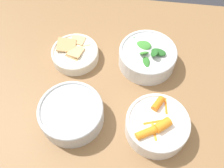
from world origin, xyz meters
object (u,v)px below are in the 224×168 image
Objects in this scene: bowl_cookies at (75,53)px; bowl_greens at (147,56)px; bowl_carrots at (157,125)px; bowl_beans_hotdog at (72,113)px.

bowl_greens is at bearing -178.31° from bowl_cookies.
bowl_greens is (0.04, -0.22, 0.00)m from bowl_carrots.
bowl_greens is 1.18× the size of bowl_cookies.
bowl_cookies is (0.26, -0.22, -0.01)m from bowl_carrots.
bowl_beans_hotdog is at bearing 48.96° from bowl_greens.
bowl_carrots is at bearing 140.53° from bowl_cookies.
bowl_carrots reaches higher than bowl_cookies.
bowl_greens reaches higher than bowl_cookies.
bowl_greens is 0.23m from bowl_cookies.
bowl_beans_hotdog is at bearing -1.22° from bowl_carrots.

